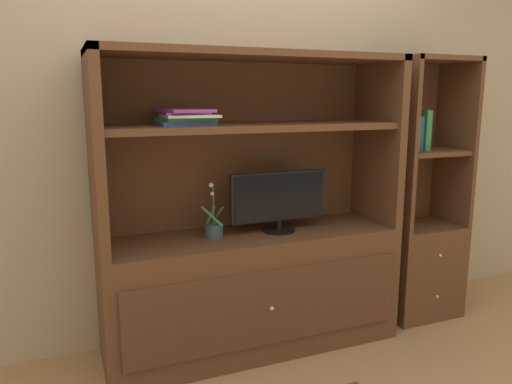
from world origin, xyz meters
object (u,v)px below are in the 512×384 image
potted_plant (214,229)px  bookshelf_tall (419,233)px  media_console (252,260)px  magazine_stack (185,117)px  upright_book_row (414,132)px  tv_monitor (279,199)px

potted_plant → bookshelf_tall: (1.44, 0.00, -0.18)m
media_console → magazine_stack: size_ratio=4.72×
magazine_stack → bookshelf_tall: bookshelf_tall is taller
media_console → magazine_stack: 0.91m
bookshelf_tall → upright_book_row: bookshelf_tall is taller
magazine_stack → bookshelf_tall: size_ratio=0.21×
media_console → magazine_stack: bearing=-177.9°
bookshelf_tall → upright_book_row: (-0.10, -0.01, 0.68)m
magazine_stack → bookshelf_tall: (1.58, 0.02, -0.80)m
media_console → bookshelf_tall: bookshelf_tall is taller
tv_monitor → magazine_stack: (-0.53, 0.01, 0.48)m
potted_plant → upright_book_row: upright_book_row is taller
bookshelf_tall → magazine_stack: bearing=-179.4°
bookshelf_tall → upright_book_row: bearing=-174.6°
potted_plant → tv_monitor: bearing=-3.3°
magazine_stack → upright_book_row: (1.48, 0.01, -0.12)m
tv_monitor → bookshelf_tall: size_ratio=0.35×
potted_plant → bookshelf_tall: 1.45m
tv_monitor → media_console: bearing=172.5°
magazine_stack → bookshelf_tall: bearing=0.6°
media_console → bookshelf_tall: 1.21m
potted_plant → media_console: bearing=-0.4°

